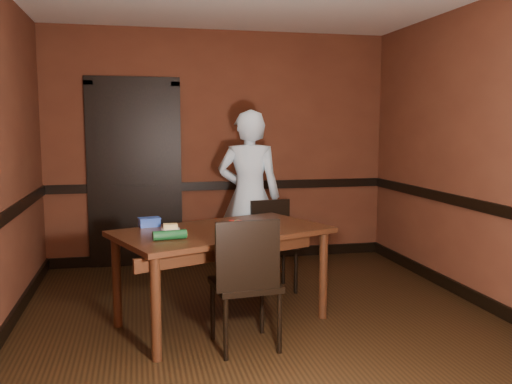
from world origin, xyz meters
name	(u,v)px	position (x,y,z in m)	size (l,w,h in m)	color
floor	(265,327)	(0.00, 0.00, 0.00)	(4.00, 4.50, 0.01)	black
wall_back	(221,148)	(0.00, 2.25, 1.35)	(4.00, 0.02, 2.70)	#562A1A
wall_front	(407,195)	(0.00, -2.25, 1.35)	(4.00, 0.02, 2.70)	#562A1A
wall_right	(494,156)	(2.00, 0.00, 1.35)	(0.02, 4.50, 2.70)	#562A1A
dado_back	(222,186)	(0.00, 2.23, 0.90)	(4.00, 0.03, 0.10)	black
dado_right	(489,208)	(1.99, 0.00, 0.90)	(0.03, 4.50, 0.10)	black
baseboard_back	(222,255)	(0.00, 2.23, 0.06)	(4.00, 0.03, 0.12)	black
baseboard_right	(484,302)	(1.99, 0.00, 0.06)	(0.03, 4.50, 0.12)	black
door	(135,171)	(-1.00, 2.22, 1.09)	(1.05, 0.07, 2.20)	black
dining_table	(222,276)	(-0.32, 0.18, 0.39)	(1.66, 0.93, 0.78)	#32180C
chair_far	(273,247)	(0.30, 0.94, 0.43)	(0.41, 0.41, 0.87)	black
chair_near	(245,282)	(-0.23, -0.34, 0.48)	(0.45, 0.45, 0.97)	black
person	(249,197)	(0.14, 1.32, 0.88)	(0.64, 0.42, 1.76)	silver
sandwich_plate	(235,226)	(-0.21, 0.19, 0.80)	(0.27, 0.27, 0.07)	white
sauce_jar	(258,227)	(-0.06, 0.01, 0.82)	(0.07, 0.07, 0.08)	#538438
cheese_saucer	(170,227)	(-0.73, 0.26, 0.79)	(0.15, 0.15, 0.05)	white
food_tub	(149,222)	(-0.89, 0.43, 0.81)	(0.19, 0.15, 0.07)	#2949B2
wrapped_veg	(170,235)	(-0.75, -0.14, 0.81)	(0.07, 0.07, 0.25)	#0F3D19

